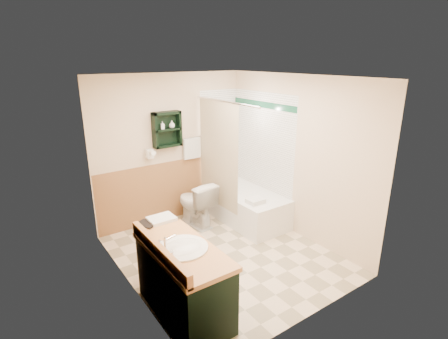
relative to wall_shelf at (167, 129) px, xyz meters
The scene contains 25 objects.
floor 2.09m from the wall_shelf, 85.93° to the right, with size 3.00×3.00×0.00m, color beige.
back_wall 0.38m from the wall_shelf, 48.99° to the left, with size 2.60×0.04×2.40m, color #F9E6C2.
left_wall 1.89m from the wall_shelf, 130.97° to the right, with size 0.04×3.00×2.40m, color #F9E6C2.
right_wall 2.03m from the wall_shelf, 44.70° to the right, with size 0.04×3.00×2.40m, color #F9E6C2.
ceiling 1.66m from the wall_shelf, 85.93° to the right, with size 2.60×3.00×0.04m, color white.
wainscot_left 2.12m from the wall_shelf, 130.14° to the right, with size 2.98×2.98×1.00m, color #AD7146, non-canonical shape.
wainscot_back 1.06m from the wall_shelf, 38.66° to the left, with size 2.58×2.58×1.00m, color #AD7146, non-canonical shape.
mirror_frame 2.28m from the wall_shelf, 120.90° to the right, with size 1.30×1.30×1.00m, color #956230, non-canonical shape.
mirror_glass 2.28m from the wall_shelf, 120.79° to the right, with size 1.20×1.20×0.90m, color white, non-canonical shape.
tile_right 1.61m from the wall_shelf, 25.39° to the right, with size 1.50×1.50×2.10m, color white, non-canonical shape.
tile_back 1.23m from the wall_shelf, ahead, with size 0.95×0.95×2.10m, color white, non-canonical shape.
tile_accent 1.56m from the wall_shelf, 25.55° to the right, with size 1.50×1.50×0.10m, color #164D34, non-canonical shape.
wall_shelf is the anchor object (origin of this frame).
hair_dryer 0.46m from the wall_shelf, behind, with size 0.10×0.24×0.18m, color white, non-canonical shape.
towel_bar 0.49m from the wall_shelf, ahead, with size 0.40×0.06×0.40m, color silver, non-canonical shape.
curtain_rod 1.01m from the wall_shelf, 46.11° to the right, with size 0.03×0.03×1.60m, color silver.
shower_curtain 0.89m from the wall_shelf, 37.30° to the right, with size 1.05×1.05×1.70m, color beige, non-canonical shape.
vanity 2.55m from the wall_shelf, 113.16° to the right, with size 0.59×1.22×0.78m, color black.
bathtub 1.80m from the wall_shelf, 34.42° to the right, with size 0.76×1.50×0.50m, color white.
toilet 1.27m from the wall_shelf, 54.91° to the right, with size 0.42×0.75×0.74m, color white.
counter_towel 1.77m from the wall_shelf, 119.81° to the right, with size 0.31×0.24×0.04m, color silver.
vanity_book 1.90m from the wall_shelf, 126.46° to the right, with size 0.17×0.02×0.22m, color black.
tub_towel 1.75m from the wall_shelf, 53.03° to the right, with size 0.25×0.21×0.07m, color silver.
soap_bottle_a 0.09m from the wall_shelf, behind, with size 0.05×0.12×0.05m, color white.
soap_bottle_b 0.10m from the wall_shelf, ahead, with size 0.09×0.12×0.09m, color white.
Camera 1 is at (-2.43, -3.48, 2.62)m, focal length 28.00 mm.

